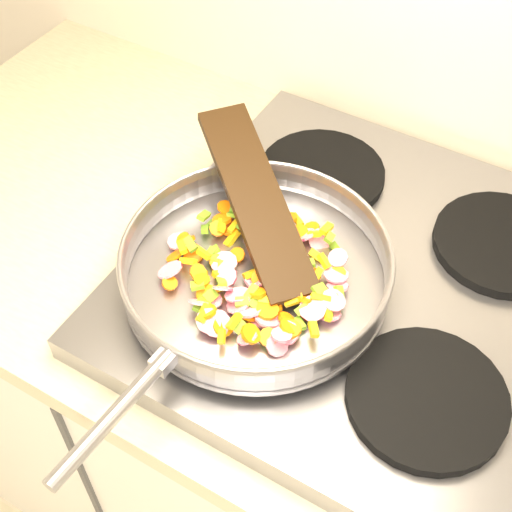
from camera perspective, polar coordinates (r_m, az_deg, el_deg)
The scene contains 8 objects.
cooktop at distance 0.99m, azimuth 8.71°, elevation -2.22°, with size 0.60×0.60×0.04m, color #939399.
grate_fl at distance 0.92m, azimuth -2.64°, elevation -3.57°, with size 0.19×0.19×0.02m, color black.
grate_fr at distance 0.87m, azimuth 13.50°, elevation -10.98°, with size 0.19×0.19×0.02m, color black.
grate_bl at distance 1.09m, azimuth 5.29°, elevation 6.60°, with size 0.19×0.19×0.02m, color black.
grate_br at distance 1.04m, azimuth 19.09°, elevation 0.96°, with size 0.19×0.19×0.02m, color black.
saute_pan at distance 0.91m, azimuth -0.08°, elevation -0.83°, with size 0.39×0.56×0.06m.
vegetable_heap at distance 0.91m, azimuth 0.17°, elevation -1.42°, with size 0.27×0.25×0.05m.
wooden_spatula at distance 0.95m, azimuth 0.01°, elevation 4.58°, with size 0.30×0.07×0.01m, color black.
Camera 1 is at (-0.52, 1.07, 1.68)m, focal length 50.00 mm.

